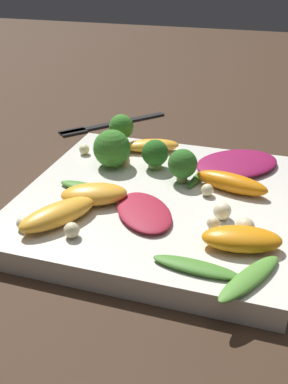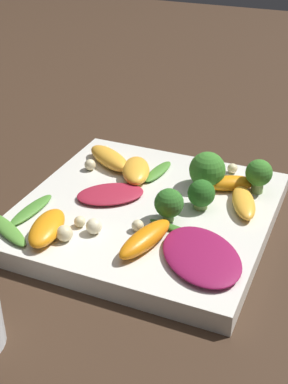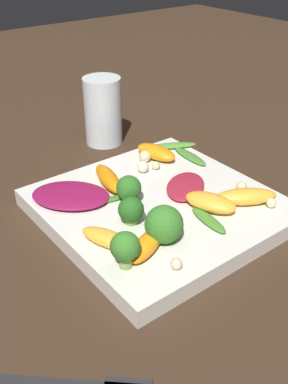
{
  "view_description": "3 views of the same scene",
  "coord_description": "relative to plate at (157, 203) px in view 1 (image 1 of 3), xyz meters",
  "views": [
    {
      "loc": [
        -0.11,
        0.39,
        0.25
      ],
      "look_at": [
        0.01,
        0.01,
        0.03
      ],
      "focal_mm": 42.0,
      "sensor_mm": 36.0,
      "label": 1
    },
    {
      "loc": [
        -0.47,
        -0.2,
        0.34
      ],
      "look_at": [
        0.0,
        0.0,
        0.04
      ],
      "focal_mm": 50.0,
      "sensor_mm": 36.0,
      "label": 2
    },
    {
      "loc": [
        0.37,
        -0.31,
        0.33
      ],
      "look_at": [
        -0.02,
        -0.01,
        0.03
      ],
      "focal_mm": 42.0,
      "sensor_mm": 36.0,
      "label": 3
    }
  ],
  "objects": [
    {
      "name": "orange_segment_1",
      "position": [
        0.07,
        0.08,
        0.02
      ],
      "size": [
        0.07,
        0.08,
        0.02
      ],
      "color": "#FCAD33",
      "rests_on": "plate"
    },
    {
      "name": "macadamia_nut_4",
      "position": [
        -0.1,
        0.05,
        0.02
      ],
      "size": [
        0.02,
        0.02,
        0.02
      ],
      "color": "beige",
      "rests_on": "plate"
    },
    {
      "name": "plate",
      "position": [
        0.0,
        0.0,
        0.0
      ],
      "size": [
        0.27,
        0.27,
        0.02
      ],
      "color": "silver",
      "rests_on": "ground_plane"
    },
    {
      "name": "arugula_sprig_2",
      "position": [
        -0.04,
        -0.05,
        0.01
      ],
      "size": [
        0.02,
        0.07,
        0.01
      ],
      "color": "#3D7528",
      "rests_on": "plate"
    },
    {
      "name": "macadamia_nut_5",
      "position": [
        0.1,
        0.1,
        0.02
      ],
      "size": [
        0.01,
        0.01,
        0.01
      ],
      "color": "beige",
      "rests_on": "plate"
    },
    {
      "name": "orange_segment_3",
      "position": [
        0.05,
        0.04,
        0.02
      ],
      "size": [
        0.07,
        0.06,
        0.02
      ],
      "color": "#FCAD33",
      "rests_on": "plate"
    },
    {
      "name": "ground_plane",
      "position": [
        0.0,
        0.0,
        -0.01
      ],
      "size": [
        2.4,
        2.4,
        0.0
      ],
      "primitive_type": "plane",
      "color": "#382619"
    },
    {
      "name": "broccoli_floret_3",
      "position": [
        0.07,
        -0.05,
        0.03
      ],
      "size": [
        0.04,
        0.04,
        0.04
      ],
      "color": "#7A9E51",
      "rests_on": "plate"
    },
    {
      "name": "macadamia_nut_0",
      "position": [
        -0.05,
        -0.01,
        0.02
      ],
      "size": [
        0.01,
        0.01,
        0.01
      ],
      "color": "beige",
      "rests_on": "plate"
    },
    {
      "name": "radicchio_leaf_1",
      "position": [
        0.0,
        0.05,
        0.02
      ],
      "size": [
        0.09,
        0.09,
        0.01
      ],
      "color": "maroon",
      "rests_on": "plate"
    },
    {
      "name": "orange_segment_0",
      "position": [
        0.07,
        -0.08,
        0.02
      ],
      "size": [
        0.05,
        0.07,
        0.02
      ],
      "color": "orange",
      "rests_on": "plate"
    },
    {
      "name": "orange_segment_2",
      "position": [
        0.04,
        -0.1,
        0.02
      ],
      "size": [
        0.07,
        0.05,
        0.02
      ],
      "color": "#FCAD33",
      "rests_on": "plate"
    },
    {
      "name": "radicchio_leaf_0",
      "position": [
        -0.07,
        -0.09,
        0.02
      ],
      "size": [
        0.12,
        0.12,
        0.01
      ],
      "color": "maroon",
      "rests_on": "plate"
    },
    {
      "name": "orange_segment_5",
      "position": [
        -0.07,
        -0.03,
        0.02
      ],
      "size": [
        0.08,
        0.04,
        0.02
      ],
      "color": "orange",
      "rests_on": "plate"
    },
    {
      "name": "broccoli_floret_1",
      "position": [
        0.08,
        -0.11,
        0.04
      ],
      "size": [
        0.03,
        0.03,
        0.04
      ],
      "color": "#7A9E51",
      "rests_on": "plate"
    },
    {
      "name": "fork",
      "position": [
        0.15,
        -0.22,
        -0.01
      ],
      "size": [
        0.13,
        0.15,
        0.01
      ],
      "color": "#262628",
      "rests_on": "ground_plane"
    },
    {
      "name": "broccoli_floret_2",
      "position": [
        -0.02,
        -0.03,
        0.03
      ],
      "size": [
        0.03,
        0.03,
        0.04
      ],
      "color": "#7A9E51",
      "rests_on": "plate"
    },
    {
      "name": "orange_segment_4",
      "position": [
        -0.09,
        0.07,
        0.02
      ],
      "size": [
        0.07,
        0.04,
        0.02
      ],
      "color": "orange",
      "rests_on": "plate"
    },
    {
      "name": "macadamia_nut_6",
      "position": [
        0.11,
        -0.07,
        0.02
      ],
      "size": [
        0.01,
        0.01,
        0.01
      ],
      "color": "beige",
      "rests_on": "plate"
    },
    {
      "name": "broccoli_floret_0",
      "position": [
        0.02,
        -0.06,
        0.03
      ],
      "size": [
        0.03,
        0.03,
        0.03
      ],
      "color": "#7A9E51",
      "rests_on": "plate"
    },
    {
      "name": "macadamia_nut_2",
      "position": [
        -0.07,
        0.03,
        0.02
      ],
      "size": [
        0.02,
        0.02,
        0.02
      ],
      "color": "beige",
      "rests_on": "plate"
    },
    {
      "name": "macadamia_nut_3",
      "position": [
        -0.07,
        0.05,
        0.02
      ],
      "size": [
        0.01,
        0.01,
        0.01
      ],
      "color": "beige",
      "rests_on": "plate"
    },
    {
      "name": "macadamia_nut_1",
      "position": [
        0.05,
        0.1,
        0.02
      ],
      "size": [
        0.01,
        0.01,
        0.01
      ],
      "color": "beige",
      "rests_on": "plate"
    },
    {
      "name": "arugula_sprig_0",
      "position": [
        0.07,
        0.02,
        0.01
      ],
      "size": [
        0.06,
        0.02,
        0.01
      ],
      "color": "#47842D",
      "rests_on": "plate"
    },
    {
      "name": "arugula_sprig_1",
      "position": [
        -0.11,
        0.11,
        0.02
      ],
      "size": [
        0.05,
        0.08,
        0.01
      ],
      "color": "#518E33",
      "rests_on": "plate"
    },
    {
      "name": "arugula_sprig_3",
      "position": [
        -0.06,
        0.11,
        0.01
      ],
      "size": [
        0.07,
        0.02,
        0.01
      ],
      "color": "#47842D",
      "rests_on": "plate"
    }
  ]
}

